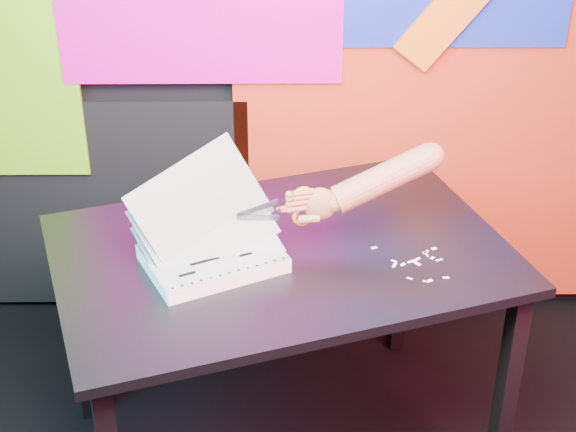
{
  "coord_description": "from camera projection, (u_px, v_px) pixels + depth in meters",
  "views": [
    {
      "loc": [
        0.02,
        -1.4,
        2.07
      ],
      "look_at": [
        0.03,
        0.67,
        0.87
      ],
      "focal_mm": 55.0,
      "sensor_mm": 36.0,
      "label": 1
    }
  ],
  "objects": [
    {
      "name": "room",
      "position": [
        272.0,
        172.0,
        1.57
      ],
      "size": [
        3.01,
        3.01,
        2.71
      ],
      "color": "black",
      "rests_on": "ground"
    },
    {
      "name": "backdrop",
      "position": [
        293.0,
        79.0,
        3.03
      ],
      "size": [
        2.88,
        0.05,
        2.08
      ],
      "color": "red",
      "rests_on": "ground"
    },
    {
      "name": "work_table",
      "position": [
        281.0,
        275.0,
        2.51
      ],
      "size": [
        1.44,
        1.18,
        0.75
      ],
      "rotation": [
        0.0,
        0.0,
        0.32
      ],
      "color": "black",
      "rests_on": "ground"
    },
    {
      "name": "printout_stack",
      "position": [
        212.0,
        254.0,
        2.39
      ],
      "size": [
        0.44,
        0.39,
        0.34
      ],
      "rotation": [
        0.0,
        0.0,
        0.46
      ],
      "color": "white",
      "rests_on": "work_table"
    },
    {
      "name": "scissors",
      "position": [
        298.0,
        207.0,
        2.42
      ],
      "size": [
        0.21,
        0.06,
        0.12
      ],
      "rotation": [
        0.0,
        0.0,
        0.26
      ],
      "color": "silver",
      "rests_on": "printout_stack"
    },
    {
      "name": "hand_forearm",
      "position": [
        373.0,
        182.0,
        2.44
      ],
      "size": [
        0.43,
        0.16,
        0.19
      ],
      "rotation": [
        0.0,
        0.0,
        0.26
      ],
      "color": "#B77745",
      "rests_on": "work_table"
    },
    {
      "name": "paper_clippings",
      "position": [
        417.0,
        262.0,
        2.41
      ],
      "size": [
        0.2,
        0.18,
        0.0
      ],
      "color": "white",
      "rests_on": "work_table"
    }
  ]
}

